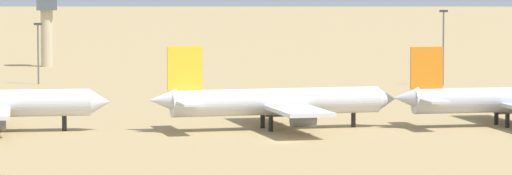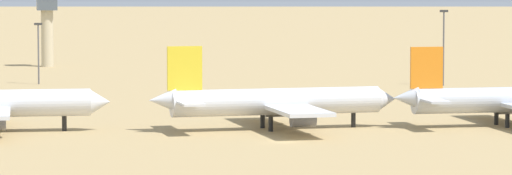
{
  "view_description": "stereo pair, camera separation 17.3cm",
  "coord_description": "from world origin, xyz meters",
  "px_view_note": "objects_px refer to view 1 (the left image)",
  "views": [
    {
      "loc": [
        -45.16,
        -210.75,
        25.59
      ],
      "look_at": [
        1.24,
        26.49,
        6.0
      ],
      "focal_mm": 102.83,
      "sensor_mm": 36.0,
      "label": 1
    },
    {
      "loc": [
        -44.99,
        -210.78,
        25.59
      ],
      "look_at": [
        1.24,
        26.49,
        6.0
      ],
      "focal_mm": 102.83,
      "sensor_mm": 36.0,
      "label": 2
    }
  ],
  "objects_px": {
    "control_tower": "(47,23)",
    "light_pole_west": "(443,42)",
    "parked_jet_yellow_2": "(274,102)",
    "parked_jet_orange_3": "(509,100)",
    "light_pole_east": "(38,48)"
  },
  "relations": [
    {
      "from": "control_tower",
      "to": "light_pole_west",
      "type": "distance_m",
      "value": 114.97
    },
    {
      "from": "parked_jet_yellow_2",
      "to": "light_pole_west",
      "type": "xyz_separation_m",
      "value": [
        54.47,
        79.13,
        5.12
      ]
    },
    {
      "from": "parked_jet_orange_3",
      "to": "light_pole_east",
      "type": "height_order",
      "value": "light_pole_east"
    },
    {
      "from": "light_pole_east",
      "to": "control_tower",
      "type": "bearing_deg",
      "value": 85.19
    },
    {
      "from": "light_pole_west",
      "to": "parked_jet_orange_3",
      "type": "bearing_deg",
      "value": -100.98
    },
    {
      "from": "parked_jet_yellow_2",
      "to": "parked_jet_orange_3",
      "type": "relative_size",
      "value": 1.03
    },
    {
      "from": "parked_jet_yellow_2",
      "to": "control_tower",
      "type": "bearing_deg",
      "value": 96.45
    },
    {
      "from": "parked_jet_yellow_2",
      "to": "control_tower",
      "type": "relative_size",
      "value": 2.16
    },
    {
      "from": "light_pole_west",
      "to": "parked_jet_yellow_2",
      "type": "bearing_deg",
      "value": -124.54
    },
    {
      "from": "parked_jet_yellow_2",
      "to": "parked_jet_orange_3",
      "type": "distance_m",
      "value": 38.72
    },
    {
      "from": "light_pole_east",
      "to": "parked_jet_yellow_2",
      "type": "bearing_deg",
      "value": -71.99
    },
    {
      "from": "light_pole_west",
      "to": "light_pole_east",
      "type": "relative_size",
      "value": 1.22
    },
    {
      "from": "parked_jet_orange_3",
      "to": "light_pole_west",
      "type": "distance_m",
      "value": 83.22
    },
    {
      "from": "parked_jet_yellow_2",
      "to": "parked_jet_orange_3",
      "type": "xyz_separation_m",
      "value": [
        38.64,
        -2.41,
        -0.13
      ]
    },
    {
      "from": "parked_jet_orange_3",
      "to": "control_tower",
      "type": "xyz_separation_m",
      "value": [
        -66.31,
        161.97,
        7.17
      ]
    }
  ]
}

